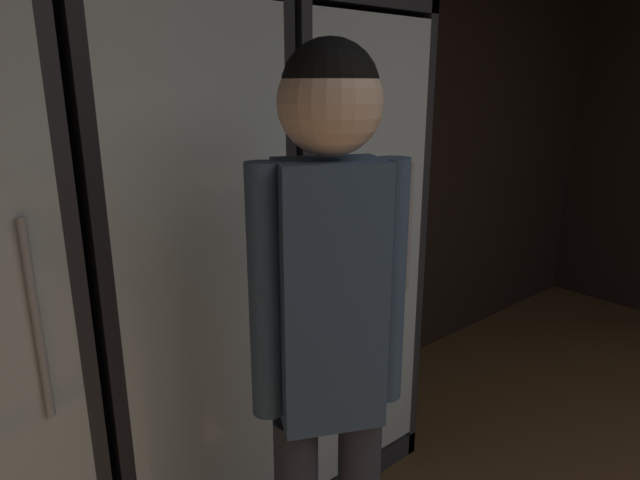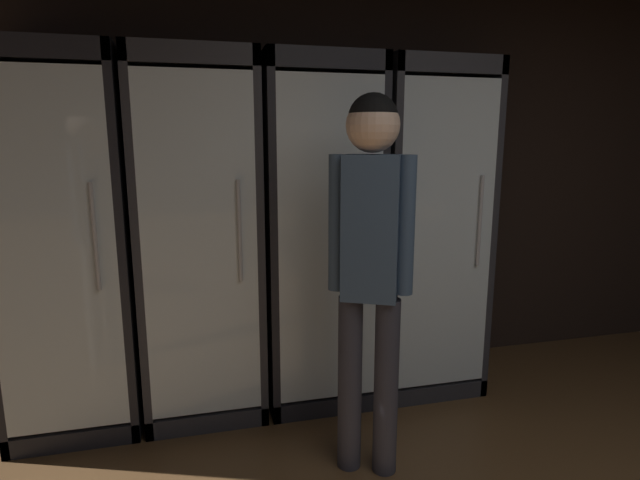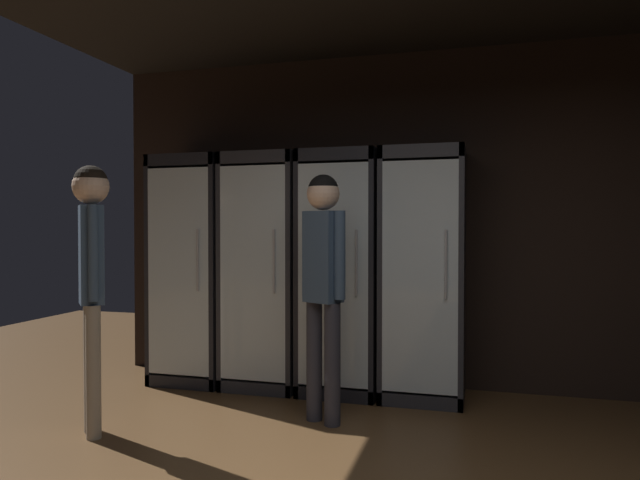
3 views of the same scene
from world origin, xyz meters
name	(u,v)px [view 2 (image 2 of 3)]	position (x,y,z in m)	size (l,w,h in m)	color
wall_back	(431,156)	(0.00, 3.03, 1.40)	(6.00, 0.06, 2.80)	black
cooler_far_left	(71,249)	(-2.18, 2.72, 0.95)	(0.63, 0.63, 1.94)	black
cooler_left	(200,242)	(-1.52, 2.72, 0.95)	(0.63, 0.63, 1.94)	#2B2B30
cooler_center	(316,238)	(-0.87, 2.72, 0.95)	(0.63, 0.63, 1.94)	black
cooler_right	(419,232)	(-0.21, 2.72, 0.95)	(0.63, 0.63, 1.94)	#2B2B30
shopper_near	(371,246)	(-0.82, 1.91, 1.06)	(0.34, 0.25, 1.69)	#2D2D38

